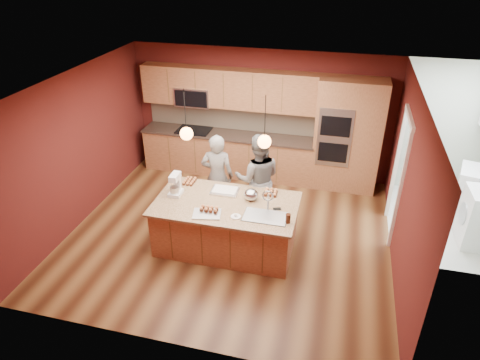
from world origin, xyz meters
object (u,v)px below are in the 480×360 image
(person_right, at_px, (258,179))
(person_left, at_px, (217,176))
(island, at_px, (227,224))
(mixing_bowl, at_px, (251,195))
(stand_mixer, at_px, (176,186))

(person_right, bearing_deg, person_left, -11.69)
(island, distance_m, mixing_bowl, 0.65)
(island, relative_size, person_left, 1.43)
(person_right, distance_m, mixing_bowl, 0.71)
(person_right, relative_size, stand_mixer, 4.55)
(stand_mixer, distance_m, mixing_bowl, 1.26)
(person_right, relative_size, mixing_bowl, 7.29)
(person_left, height_order, person_right, person_right)
(mixing_bowl, bearing_deg, stand_mixer, -173.82)
(mixing_bowl, bearing_deg, island, -149.86)
(island, distance_m, person_left, 1.07)
(person_left, bearing_deg, person_right, 172.86)
(person_right, bearing_deg, island, 58.96)
(person_right, xyz_separation_m, mixing_bowl, (0.04, -0.70, 0.09))
(stand_mixer, bearing_deg, person_right, 33.94)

